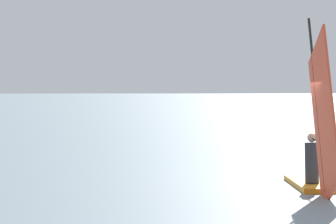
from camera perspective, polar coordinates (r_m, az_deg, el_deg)
The scene contains 1 object.
windsurfer at distance 16.90m, azimuth 11.59°, elevation -2.82°, with size 2.08×4.35×4.32m.
Camera 1 is at (-10.38, -14.32, 2.28)m, focal length 77.26 mm.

